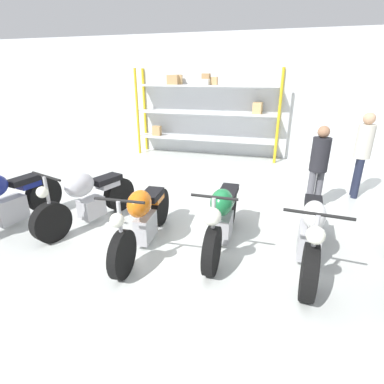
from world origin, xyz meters
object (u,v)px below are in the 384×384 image
motorcycle_silver (88,198)px  motorcycle_orange (143,218)px  person_browsing (319,162)px  person_near_rack (363,149)px  motorcycle_blue (4,202)px  motorcycle_green (222,217)px  motorcycle_white (311,233)px  shelving_rack (205,109)px

motorcycle_silver → motorcycle_orange: 1.30m
person_browsing → person_near_rack: bearing=-77.4°
motorcycle_blue → motorcycle_orange: motorcycle_blue is taller
motorcycle_green → person_browsing: person_browsing is taller
motorcycle_green → person_near_rack: 3.65m
motorcycle_blue → motorcycle_white: (4.80, 0.33, -0.02)m
shelving_rack → motorcycle_silver: (-0.77, -5.17, -0.98)m
motorcycle_green → person_browsing: 2.35m
motorcycle_blue → person_near_rack: 6.75m
shelving_rack → person_near_rack: size_ratio=2.52×
motorcycle_white → person_near_rack: size_ratio=1.25×
motorcycle_orange → person_browsing: bearing=126.8°
motorcycle_white → person_near_rack: bearing=162.7°
shelving_rack → motorcycle_white: shelving_rack is taller
motorcycle_silver → motorcycle_orange: (1.23, -0.42, 0.01)m
shelving_rack → motorcycle_white: bearing=-62.5°
motorcycle_silver → person_near_rack: person_near_rack is taller
motorcycle_silver → motorcycle_white: motorcycle_silver is taller
motorcycle_orange → motorcycle_green: (1.11, 0.33, 0.00)m
shelving_rack → motorcycle_white: (2.79, -5.36, -1.00)m
motorcycle_green → motorcycle_white: motorcycle_green is taller
motorcycle_white → person_browsing: 1.97m
motorcycle_orange → person_near_rack: (3.46, 3.08, 0.56)m
motorcycle_green → shelving_rack: bearing=-163.3°
person_browsing → person_near_rack: size_ratio=0.91×
motorcycle_orange → shelving_rack: bearing=-178.4°
shelving_rack → motorcycle_white: size_ratio=2.02×
shelving_rack → motorcycle_orange: size_ratio=2.07×
motorcycle_silver → person_browsing: (3.78, 1.70, 0.47)m
shelving_rack → motorcycle_green: (1.57, -5.26, -0.97)m
motorcycle_orange → motorcycle_green: 1.16m
motorcycle_orange → person_browsing: (2.55, 2.13, 0.46)m
person_browsing → motorcycle_orange: bearing=96.4°
motorcycle_silver → motorcycle_white: size_ratio=0.91×
motorcycle_blue → person_near_rack: size_ratio=1.21×
motorcycle_blue → person_browsing: person_browsing is taller
shelving_rack → person_near_rack: 4.68m
person_browsing → shelving_rack: bearing=7.5°
person_browsing → motorcycle_green: bearing=107.9°
person_browsing → person_near_rack: person_near_rack is taller
motorcycle_blue → motorcycle_silver: motorcycle_blue is taller
motorcycle_orange → motorcycle_green: size_ratio=1.04×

